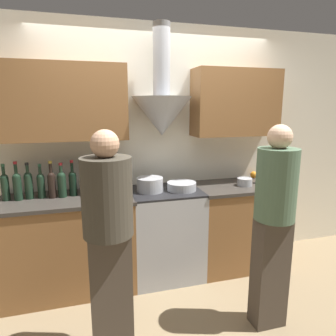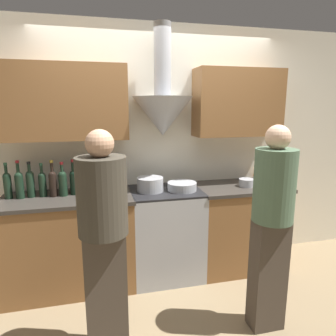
{
  "view_description": "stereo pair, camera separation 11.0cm",
  "coord_description": "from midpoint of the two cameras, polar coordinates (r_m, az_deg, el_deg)",
  "views": [
    {
      "loc": [
        -0.76,
        -2.52,
        1.76
      ],
      "look_at": [
        0.0,
        0.21,
        1.18
      ],
      "focal_mm": 32.0,
      "sensor_mm": 36.0,
      "label": 1
    },
    {
      "loc": [
        -0.65,
        -2.54,
        1.76
      ],
      "look_at": [
        0.0,
        0.21,
        1.18
      ],
      "focal_mm": 32.0,
      "sensor_mm": 36.0,
      "label": 2
    }
  ],
  "objects": [
    {
      "name": "chefs_knife",
      "position": [
        3.46,
        19.25,
        -2.88
      ],
      "size": [
        0.26,
        0.09,
        0.01
      ],
      "rotation": [
        0.0,
        0.0,
        -0.24
      ],
      "color": "silver",
      "rests_on": "counter_right"
    },
    {
      "name": "counter_left",
      "position": [
        3.13,
        -17.1,
        -13.35
      ],
      "size": [
        1.22,
        0.62,
        0.93
      ],
      "color": "brown",
      "rests_on": "ground_plane"
    },
    {
      "name": "ground_plane",
      "position": [
        3.16,
        2.03,
        -22.23
      ],
      "size": [
        12.0,
        12.0,
        0.0
      ],
      "primitive_type": "plane",
      "color": "#847051"
    },
    {
      "name": "counter_right",
      "position": [
        3.48,
        14.13,
        -10.61
      ],
      "size": [
        0.96,
        0.62,
        0.93
      ],
      "color": "brown",
      "rests_on": "ground_plane"
    },
    {
      "name": "wine_bottle_7",
      "position": [
        2.97,
        -14.65,
        -2.49
      ],
      "size": [
        0.07,
        0.07,
        0.33
      ],
      "color": "black",
      "rests_on": "counter_left"
    },
    {
      "name": "wall_back",
      "position": [
        3.2,
        -1.28,
        6.18
      ],
      "size": [
        8.4,
        0.6,
        2.6
      ],
      "color": "silver",
      "rests_on": "ground_plane"
    },
    {
      "name": "wine_bottle_8",
      "position": [
        2.97,
        -13.07,
        -2.14
      ],
      "size": [
        0.07,
        0.07,
        0.34
      ],
      "color": "black",
      "rests_on": "counter_left"
    },
    {
      "name": "wine_bottle_2",
      "position": [
        3.04,
        -23.81,
        -2.53
      ],
      "size": [
        0.07,
        0.07,
        0.34
      ],
      "color": "black",
      "rests_on": "counter_left"
    },
    {
      "name": "wine_bottle_9",
      "position": [
        2.99,
        -11.18,
        -2.24
      ],
      "size": [
        0.08,
        0.08,
        0.31
      ],
      "color": "black",
      "rests_on": "counter_left"
    },
    {
      "name": "wine_bottle_0",
      "position": [
        3.08,
        -27.38,
        -2.72
      ],
      "size": [
        0.07,
        0.07,
        0.34
      ],
      "color": "black",
      "rests_on": "counter_left"
    },
    {
      "name": "wine_bottle_5",
      "position": [
        2.98,
        -18.42,
        -2.55
      ],
      "size": [
        0.08,
        0.08,
        0.33
      ],
      "color": "black",
      "rests_on": "counter_left"
    },
    {
      "name": "mixing_bowl",
      "position": [
        3.04,
        3.72,
        -3.51
      ],
      "size": [
        0.3,
        0.3,
        0.08
      ],
      "color": "#A8AAAF",
      "rests_on": "stove_range"
    },
    {
      "name": "wine_bottle_3",
      "position": [
        3.02,
        -21.84,
        -2.65
      ],
      "size": [
        0.07,
        0.07,
        0.32
      ],
      "color": "black",
      "rests_on": "counter_left"
    },
    {
      "name": "wine_bottle_4",
      "position": [
        2.99,
        -20.1,
        -2.54
      ],
      "size": [
        0.07,
        0.07,
        0.35
      ],
      "color": "black",
      "rests_on": "counter_left"
    },
    {
      "name": "stove_range",
      "position": [
        3.2,
        0.58,
        -12.18
      ],
      "size": [
        0.71,
        0.6,
        0.93
      ],
      "color": "#A8AAAF",
      "rests_on": "ground_plane"
    },
    {
      "name": "wine_bottle_6",
      "position": [
        2.99,
        -16.53,
        -2.37
      ],
      "size": [
        0.07,
        0.07,
        0.34
      ],
      "color": "black",
      "rests_on": "counter_left"
    },
    {
      "name": "person_foreground_right",
      "position": [
        2.46,
        20.39,
        -9.4
      ],
      "size": [
        0.31,
        0.31,
        1.64
      ],
      "color": "#473D33",
      "rests_on": "ground_plane"
    },
    {
      "name": "person_foreground_left",
      "position": [
        2.12,
        -10.62,
        -12.74
      ],
      "size": [
        0.33,
        0.33,
        1.62
      ],
      "color": "#473D33",
      "rests_on": "ground_plane"
    },
    {
      "name": "orange_fruit",
      "position": [
        3.67,
        17.36,
        -1.37
      ],
      "size": [
        0.08,
        0.08,
        0.08
      ],
      "color": "orange",
      "rests_on": "counter_right"
    },
    {
      "name": "saucepan",
      "position": [
        3.3,
        15.63,
        -2.71
      ],
      "size": [
        0.16,
        0.16,
        0.08
      ],
      "color": "#A8AAAF",
      "rests_on": "counter_right"
    },
    {
      "name": "wine_bottle_1",
      "position": [
        3.04,
        -25.55,
        -2.67
      ],
      "size": [
        0.07,
        0.07,
        0.36
      ],
      "color": "black",
      "rests_on": "counter_left"
    },
    {
      "name": "stock_pot",
      "position": [
        2.99,
        -2.37,
        -3.14
      ],
      "size": [
        0.26,
        0.26,
        0.14
      ],
      "color": "#A8AAAF",
      "rests_on": "stove_range"
    }
  ]
}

